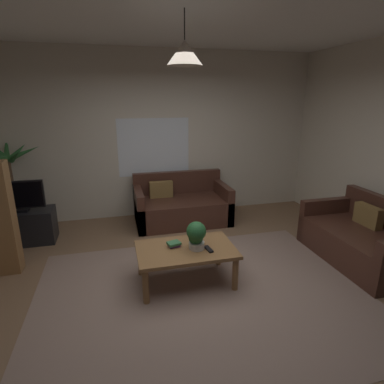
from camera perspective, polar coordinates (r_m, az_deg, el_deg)
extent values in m
cube|color=brown|center=(3.80, 1.16, -16.82)|extent=(5.56, 4.99, 0.02)
cube|color=gray|center=(3.63, 2.03, -18.32)|extent=(3.61, 2.75, 0.01)
cube|color=beige|center=(5.68, -5.60, 10.15)|extent=(5.68, 0.06, 2.88)
cube|color=white|center=(3.26, 1.51, 31.02)|extent=(5.56, 4.99, 0.02)
cube|color=white|center=(5.65, -6.94, 8.07)|extent=(1.26, 0.01, 1.01)
cube|color=#47281E|center=(5.45, -1.79, -3.40)|extent=(1.59, 0.89, 0.42)
cube|color=#47281E|center=(5.69, -2.67, 1.79)|extent=(1.59, 0.12, 0.40)
cube|color=#47281E|center=(5.32, -9.57, -2.91)|extent=(0.12, 0.89, 0.64)
cube|color=#47281E|center=(5.61, 5.55, -1.70)|extent=(0.12, 0.89, 0.64)
cube|color=brown|center=(5.48, -5.64, 0.48)|extent=(0.40, 0.12, 0.28)
cube|color=#47281E|center=(4.76, 28.19, -8.61)|extent=(0.89, 1.53, 0.42)
cube|color=#47281E|center=(5.21, 23.26, -4.51)|extent=(0.89, 0.12, 0.64)
cube|color=brown|center=(4.88, 29.34, -3.75)|extent=(0.13, 0.40, 0.28)
cube|color=olive|center=(3.66, -1.12, -10.42)|extent=(1.12, 0.70, 0.04)
cylinder|color=olive|center=(3.46, -8.41, -16.61)|extent=(0.07, 0.07, 0.40)
cylinder|color=olive|center=(3.66, 7.86, -14.51)|extent=(0.07, 0.07, 0.40)
cylinder|color=olive|center=(3.95, -9.32, -12.06)|extent=(0.07, 0.07, 0.40)
cylinder|color=olive|center=(4.13, 4.84, -10.53)|extent=(0.07, 0.07, 0.40)
cube|color=#72387F|center=(3.69, -3.25, -9.61)|extent=(0.13, 0.11, 0.03)
cube|color=#387247|center=(3.67, -3.30, -9.27)|extent=(0.17, 0.15, 0.03)
cube|color=black|center=(3.66, 1.02, -9.89)|extent=(0.16, 0.12, 0.02)
cube|color=black|center=(3.61, 3.04, -10.30)|extent=(0.07, 0.17, 0.02)
cylinder|color=beige|center=(3.62, 0.84, -9.65)|extent=(0.18, 0.18, 0.08)
sphere|color=#235B2D|center=(3.59, 0.71, -8.18)|extent=(0.17, 0.17, 0.17)
sphere|color=#235B2D|center=(3.52, 0.78, -7.16)|extent=(0.22, 0.22, 0.22)
cube|color=black|center=(5.32, -28.37, -5.58)|extent=(0.90, 0.44, 0.50)
cube|color=black|center=(5.15, -29.19, -0.46)|extent=(0.72, 0.05, 0.41)
cube|color=black|center=(5.12, -29.26, -0.54)|extent=(0.68, 0.00, 0.37)
cube|color=black|center=(5.21, -28.83, -2.91)|extent=(0.24, 0.16, 0.04)
cylinder|color=beige|center=(5.85, -28.90, -4.78)|extent=(0.32, 0.32, 0.30)
cylinder|color=brown|center=(5.68, -29.74, 0.81)|extent=(0.05, 0.05, 0.89)
cone|color=#2D6B33|center=(5.54, -28.21, 6.31)|extent=(0.50, 0.15, 0.27)
cone|color=#2D6B33|center=(5.67, -29.08, 6.42)|extent=(0.30, 0.34, 0.32)
cone|color=#2D6B33|center=(5.79, -30.63, 7.10)|extent=(0.20, 0.49, 0.43)
cone|color=#2D6B33|center=(5.42, -29.42, 5.75)|extent=(0.34, 0.36, 0.29)
cylinder|color=black|center=(3.32, -1.38, 28.21)|extent=(0.01, 0.01, 0.27)
cone|color=beige|center=(3.28, -1.35, 23.95)|extent=(0.35, 0.35, 0.23)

